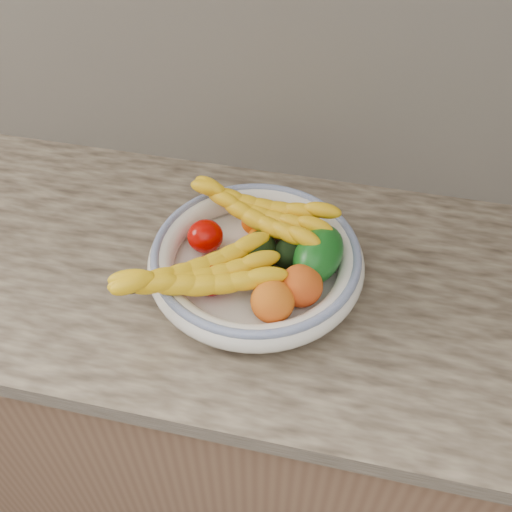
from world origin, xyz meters
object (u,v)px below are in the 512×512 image
Objects in this scene: banana_bunch_back at (260,215)px; fruit_bowl at (256,260)px; green_mango at (318,255)px; banana_bunch_front at (198,279)px.

fruit_bowl is at bearing -66.87° from banana_bunch_back.
banana_bunch_front is at bearing -139.68° from green_mango.
banana_bunch_back is 0.98× the size of banana_bunch_front.
banana_bunch_front is at bearing -96.35° from banana_bunch_back.
green_mango is at bearing -1.87° from banana_bunch_front.
green_mango is at bearing -13.21° from banana_bunch_back.
banana_bunch_front is at bearing -130.10° from fruit_bowl.
fruit_bowl is 1.28× the size of banana_bunch_front.
fruit_bowl is 0.13m from banana_bunch_front.
banana_bunch_back is at bearing 162.51° from green_mango.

